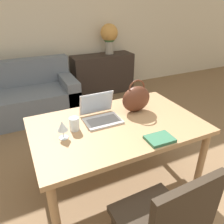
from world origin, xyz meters
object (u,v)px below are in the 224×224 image
flower_vase (109,35)px  drinking_glass (74,124)px  chair (165,224)px  handbag (136,99)px  laptop (100,112)px  wine_glass (62,127)px  couch (14,100)px

flower_vase → drinking_glass: bearing=-120.7°
chair → handbag: bearing=67.4°
chair → laptop: laptop is taller
drinking_glass → wine_glass: (-0.11, -0.08, 0.04)m
flower_vase → chair: bearing=-109.5°
handbag → wine_glass: bearing=-168.1°
drinking_glass → chair: bearing=-74.3°
drinking_glass → couch: bearing=102.4°
flower_vase → wine_glass: bearing=-121.8°
chair → wine_glass: bearing=112.4°
couch → drinking_glass: size_ratio=17.39×
couch → flower_vase: bearing=12.5°
wine_glass → handbag: 0.73m
chair → flower_vase: (1.13, 3.18, 0.54)m
chair → flower_vase: bearing=68.9°
chair → handbag: 1.06m
laptop → flower_vase: 2.51m
drinking_glass → handbag: 0.62m
chair → flower_vase: flower_vase is taller
couch → handbag: (1.03, -1.84, 0.57)m
laptop → wine_glass: (-0.36, -0.16, 0.04)m
chair → couch: bearing=101.8°
couch → wine_glass: bearing=-81.1°
laptop → handbag: bearing=-1.3°
wine_glass → handbag: (0.72, 0.15, 0.03)m
laptop → handbag: size_ratio=1.00×
handbag → flower_vase: flower_vase is taller
chair → flower_vase: 3.42m
couch → flower_vase: size_ratio=3.51×
laptop → chair: bearing=-90.5°
chair → laptop: (0.01, 0.95, 0.26)m
chair → couch: size_ratio=0.50×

